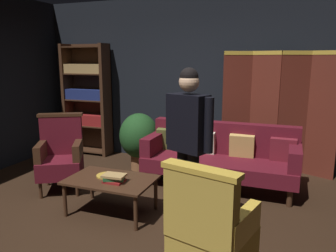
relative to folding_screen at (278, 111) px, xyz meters
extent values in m
plane|color=black|center=(-1.26, -2.29, -0.99)|extent=(10.00, 10.00, 0.00)
cube|color=black|center=(-1.26, 0.16, 0.41)|extent=(7.20, 0.10, 2.80)
cube|color=#5B2319|center=(-0.64, -0.04, -0.04)|extent=(0.43, 0.23, 1.90)
cube|color=gold|center=(-0.64, -0.04, 0.88)|extent=(0.43, 0.24, 0.06)
cube|color=#5B2319|center=(-0.21, -0.01, -0.04)|extent=(0.45, 0.18, 1.90)
cube|color=gold|center=(-0.21, -0.01, 0.88)|extent=(0.45, 0.18, 0.06)
cube|color=#5B2319|center=(0.21, 0.02, -0.04)|extent=(0.43, 0.23, 1.90)
cube|color=gold|center=(0.21, 0.02, 0.88)|extent=(0.43, 0.23, 0.06)
cube|color=#5B2319|center=(0.63, 0.03, -0.04)|extent=(0.44, 0.20, 1.90)
cube|color=gold|center=(0.63, 0.03, 0.88)|extent=(0.44, 0.21, 0.06)
cube|color=#382114|center=(-3.83, -0.11, 0.04)|extent=(0.06, 0.32, 2.05)
cube|color=#382114|center=(-2.99, -0.11, 0.04)|extent=(0.06, 0.32, 2.05)
cube|color=#382114|center=(-3.41, 0.04, 0.04)|extent=(0.90, 0.02, 2.05)
cube|color=#382114|center=(-3.41, -0.11, -0.93)|extent=(0.86, 0.30, 0.02)
cube|color=#382114|center=(-3.41, -0.11, -0.44)|extent=(0.86, 0.30, 0.02)
cube|color=maroon|center=(-3.41, -0.13, -0.33)|extent=(0.78, 0.22, 0.20)
cube|color=#382114|center=(-3.41, -0.11, 0.04)|extent=(0.86, 0.30, 0.02)
cube|color=navy|center=(-3.41, -0.13, 0.15)|extent=(0.78, 0.22, 0.19)
cube|color=#382114|center=(-3.41, -0.11, 0.52)|extent=(0.86, 0.30, 0.02)
cube|color=#9E7A47|center=(-3.41, -0.13, 0.62)|extent=(0.78, 0.22, 0.17)
cube|color=#382114|center=(-3.41, -0.11, 1.00)|extent=(0.86, 0.30, 0.02)
cylinder|color=#382114|center=(-1.66, -1.24, -0.88)|extent=(0.07, 0.07, 0.22)
cylinder|color=#382114|center=(0.24, -1.24, -0.88)|extent=(0.07, 0.07, 0.22)
cylinder|color=#382114|center=(-1.66, -0.64, -0.88)|extent=(0.07, 0.07, 0.22)
cylinder|color=#382114|center=(0.24, -0.64, -0.88)|extent=(0.07, 0.07, 0.22)
cube|color=#4C0F19|center=(-0.71, -0.94, -0.67)|extent=(2.10, 0.76, 0.20)
cube|color=#4C0F19|center=(-0.71, -0.63, -0.34)|extent=(2.10, 0.18, 0.46)
cube|color=#4C0F19|center=(-1.69, -0.94, -0.44)|extent=(0.16, 0.68, 0.26)
cube|color=#4C0F19|center=(0.27, -0.94, -0.44)|extent=(0.16, 0.68, 0.26)
cube|color=#4C5123|center=(-1.54, -0.74, -0.42)|extent=(0.35, 0.18, 0.35)
cube|color=beige|center=(-0.98, -0.74, -0.42)|extent=(0.35, 0.16, 0.35)
cube|color=tan|center=(-0.43, -0.74, -0.42)|extent=(0.35, 0.17, 0.35)
cube|color=maroon|center=(0.12, -0.74, -0.42)|extent=(0.34, 0.14, 0.35)
cylinder|color=#382114|center=(-2.16, -2.43, -0.79)|extent=(0.04, 0.04, 0.39)
cylinder|color=#382114|center=(-1.26, -2.43, -0.79)|extent=(0.04, 0.04, 0.39)
cylinder|color=#382114|center=(-2.16, -1.89, -0.79)|extent=(0.04, 0.04, 0.39)
cylinder|color=#382114|center=(-1.26, -1.89, -0.79)|extent=(0.04, 0.04, 0.39)
cube|color=#382114|center=(-1.71, -2.16, -0.58)|extent=(1.00, 0.64, 0.03)
cylinder|color=gold|center=(-0.49, -2.65, -0.88)|extent=(0.04, 0.04, 0.22)
cube|color=#B79338|center=(-0.32, -2.93, -0.65)|extent=(0.68, 0.68, 0.24)
cube|color=#B79338|center=(-0.38, -3.16, -0.26)|extent=(0.57, 0.26, 0.54)
cube|color=gold|center=(-0.38, -3.16, 0.03)|extent=(0.61, 0.28, 0.04)
cube|color=gold|center=(-0.09, -2.99, -0.42)|extent=(0.21, 0.51, 0.22)
cube|color=gold|center=(-0.55, -2.87, -0.42)|extent=(0.21, 0.51, 0.22)
cylinder|color=#382114|center=(-2.78, -2.13, -0.88)|extent=(0.04, 0.04, 0.22)
cylinder|color=#382114|center=(-2.38, -1.90, -0.88)|extent=(0.04, 0.04, 0.22)
cylinder|color=#382114|center=(-3.01, -1.73, -0.88)|extent=(0.04, 0.04, 0.22)
cylinder|color=#382114|center=(-2.61, -1.50, -0.88)|extent=(0.04, 0.04, 0.22)
cube|color=#4C0F19|center=(-2.70, -1.82, -0.65)|extent=(0.76, 0.76, 0.24)
cube|color=#4C0F19|center=(-2.81, -1.62, -0.26)|extent=(0.55, 0.38, 0.54)
cube|color=#382114|center=(-2.81, -1.62, 0.03)|extent=(0.59, 0.41, 0.04)
cube|color=#382114|center=(-2.90, -1.94, -0.42)|extent=(0.33, 0.48, 0.22)
cube|color=#382114|center=(-2.49, -1.70, -0.42)|extent=(0.33, 0.48, 0.22)
cylinder|color=black|center=(-0.71, -2.21, -0.56)|extent=(0.12, 0.12, 0.86)
cylinder|color=black|center=(-0.84, -2.16, -0.56)|extent=(0.12, 0.12, 0.86)
cube|color=maroon|center=(-0.77, -2.19, -0.09)|extent=(0.36, 0.27, 0.09)
cube|color=black|center=(-0.77, -2.19, 0.16)|extent=(0.45, 0.34, 0.58)
cube|color=white|center=(-0.73, -2.08, 0.19)|extent=(0.13, 0.06, 0.41)
cube|color=maroon|center=(-0.73, -2.08, 0.42)|extent=(0.09, 0.05, 0.04)
cylinder|color=black|center=(-0.54, -2.28, 0.17)|extent=(0.09, 0.09, 0.54)
cylinder|color=black|center=(-1.00, -2.09, 0.17)|extent=(0.09, 0.09, 0.54)
sphere|color=tan|center=(-0.77, -2.19, 0.57)|extent=(0.20, 0.20, 0.20)
sphere|color=black|center=(-0.77, -2.19, 0.62)|extent=(0.18, 0.18, 0.18)
cylinder|color=brown|center=(-2.08, -0.63, -0.85)|extent=(0.28, 0.28, 0.28)
ellipsoid|color=#193D19|center=(-2.08, -0.63, -0.42)|extent=(0.63, 0.63, 0.73)
cube|color=maroon|center=(-1.62, -2.23, -0.55)|extent=(0.22, 0.18, 0.02)
cube|color=#1E4C28|center=(-1.62, -2.23, -0.52)|extent=(0.25, 0.20, 0.04)
cube|color=#9E7A47|center=(-1.62, -2.23, -0.49)|extent=(0.26, 0.19, 0.03)
cylinder|color=gold|center=(-1.81, -2.10, -0.56)|extent=(0.23, 0.23, 0.02)
camera|label=1|loc=(0.18, -5.29, 0.80)|focal=35.16mm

